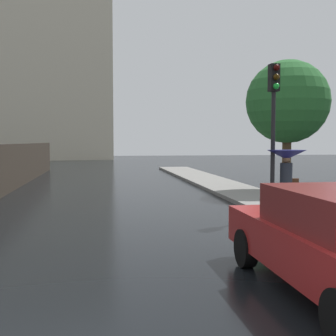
# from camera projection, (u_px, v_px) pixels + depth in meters

# --- Properties ---
(pedestrian_with_umbrella_far) EXTENTS (1.09, 1.09, 1.75)m
(pedestrian_with_umbrella_far) POSITION_uv_depth(u_px,v_px,m) (286.00, 161.00, 12.03)
(pedestrian_with_umbrella_far) COLOR black
(pedestrian_with_umbrella_far) RESTS_ON sidewalk_strip
(traffic_light) EXTENTS (0.26, 0.39, 4.12)m
(traffic_light) POSITION_uv_depth(u_px,v_px,m) (274.00, 110.00, 11.89)
(traffic_light) COLOR black
(traffic_light) RESTS_ON sidewalk_strip
(street_tree_mid) EXTENTS (3.37, 3.37, 5.43)m
(street_tree_mid) POSITION_uv_depth(u_px,v_px,m) (287.00, 102.00, 17.45)
(street_tree_mid) COLOR #4C3823
(street_tree_mid) RESTS_ON ground
(distant_tower) EXTENTS (15.66, 9.43, 22.69)m
(distant_tower) POSITION_uv_depth(u_px,v_px,m) (44.00, 75.00, 49.35)
(distant_tower) COLOR beige
(distant_tower) RESTS_ON ground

